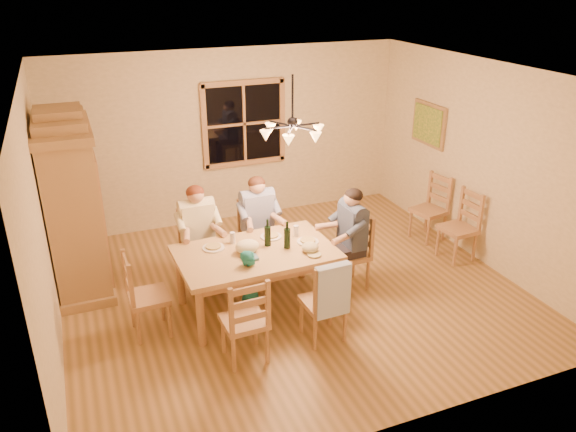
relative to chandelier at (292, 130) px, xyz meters
name	(u,v)px	position (x,y,z in m)	size (l,w,h in m)	color
floor	(292,289)	(0.00, 0.00, -2.08)	(5.50, 5.50, 0.00)	olive
ceiling	(293,74)	(0.00, 0.00, 0.62)	(5.50, 5.00, 0.02)	white
wall_back	(231,137)	(0.00, 2.50, -0.73)	(5.50, 0.02, 2.70)	#C3B68A
wall_left	(41,227)	(-2.75, 0.00, -0.73)	(0.02, 5.00, 2.70)	#C3B68A
wall_right	(481,163)	(2.75, 0.00, -0.73)	(0.02, 5.00, 2.70)	#C3B68A
window	(244,124)	(0.20, 2.47, -0.53)	(1.30, 0.06, 1.30)	black
painting	(429,124)	(2.71, 1.20, -0.48)	(0.06, 0.78, 0.64)	olive
chandelier	(292,130)	(0.00, 0.00, 0.00)	(0.77, 0.68, 0.71)	black
armoire	(74,209)	(-2.42, 1.13, -1.02)	(0.66, 1.40, 2.30)	olive
dining_table	(256,259)	(-0.54, -0.22, -1.42)	(1.84, 1.16, 0.76)	tan
chair_far_left	(200,261)	(-1.02, 0.62, -1.77)	(0.45, 0.43, 0.99)	#9D6945
chair_far_right	(259,250)	(-0.22, 0.65, -1.77)	(0.45, 0.43, 0.99)	#9D6945
chair_near_left	(245,333)	(-0.97, -1.09, -1.77)	(0.45, 0.43, 0.99)	#9D6945
chair_near_right	(323,314)	(-0.07, -1.06, -1.77)	(0.45, 0.43, 0.99)	#9D6945
chair_end_left	(150,309)	(-1.80, -0.26, -1.77)	(0.43, 0.45, 0.99)	#9D6945
chair_end_right	(349,265)	(0.71, -0.18, -1.77)	(0.43, 0.45, 0.99)	#9D6945
adult_woman	(197,223)	(-1.02, 0.62, -1.24)	(0.41, 0.43, 0.87)	beige
adult_plaid_man	(258,213)	(-0.22, 0.65, -1.24)	(0.41, 0.43, 0.87)	navy
adult_slate_man	(351,226)	(0.71, -0.18, -1.24)	(0.43, 0.41, 0.87)	#3D4961
towel	(332,291)	(-0.06, -1.25, -1.38)	(0.38, 0.10, 0.58)	#ABC6E8
wine_bottle_a	(268,233)	(-0.36, -0.13, -1.15)	(0.08, 0.08, 0.33)	black
wine_bottle_b	(287,235)	(-0.17, -0.27, -1.15)	(0.08, 0.08, 0.33)	black
plate_woman	(213,248)	(-0.98, 0.02, -1.31)	(0.26, 0.26, 0.02)	white
plate_plaid	(271,237)	(-0.25, 0.06, -1.31)	(0.26, 0.26, 0.02)	white
plate_slate	(308,242)	(0.10, -0.24, -1.31)	(0.26, 0.26, 0.02)	white
wine_glass_a	(233,238)	(-0.73, 0.08, -1.25)	(0.06, 0.06, 0.14)	silver
wine_glass_b	(296,231)	(0.04, -0.03, -1.25)	(0.06, 0.06, 0.14)	silver
cap	(310,247)	(0.03, -0.47, -1.26)	(0.20, 0.20, 0.11)	#C0BA80
napkin	(250,258)	(-0.67, -0.38, -1.30)	(0.18, 0.14, 0.03)	teal
cloth_bundle	(247,246)	(-0.64, -0.22, -1.24)	(0.28, 0.22, 0.15)	beige
child	(251,288)	(-0.71, -0.52, -1.61)	(0.34, 0.22, 0.93)	#1A7377
chair_spare_front	(457,239)	(2.45, -0.07, -1.77)	(0.45, 0.47, 0.99)	#9D6945
chair_spare_back	(428,220)	(2.45, 0.62, -1.77)	(0.50, 0.52, 0.99)	#9D6945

